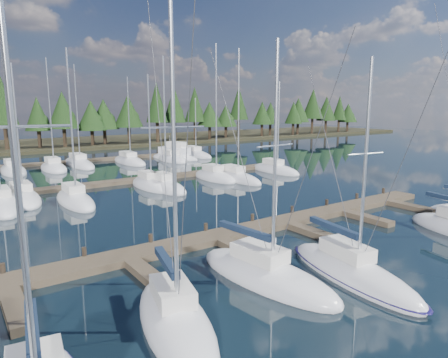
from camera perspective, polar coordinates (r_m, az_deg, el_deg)
ground at (r=36.46m, az=-11.93°, el=-3.46°), size 260.00×260.00×0.00m
far_shore at (r=94.05m, az=-26.55°, el=4.28°), size 220.00×30.00×0.60m
main_dock at (r=25.68m, az=-0.61°, el=-8.69°), size 44.00×6.13×0.90m
back_docks at (r=54.68m, az=-20.06°, el=0.95°), size 50.00×21.80×0.40m
front_sailboat_2 at (r=16.79m, az=-7.00°, el=-19.32°), size 4.20×7.85×14.30m
front_sailboat_3 at (r=20.61m, az=5.88°, el=-13.49°), size 3.82×8.99×12.35m
front_sailboat_4 at (r=21.81m, az=17.72°, el=-12.58°), size 3.95×9.39×11.61m
back_sailboat_rows at (r=50.41m, az=-18.66°, el=0.35°), size 46.27×33.23×16.93m
motor_yacht_right at (r=65.86m, az=-7.06°, el=3.30°), size 6.15×9.79×4.65m
tree_line at (r=84.04m, az=-26.15°, el=8.70°), size 185.69×11.31×13.74m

